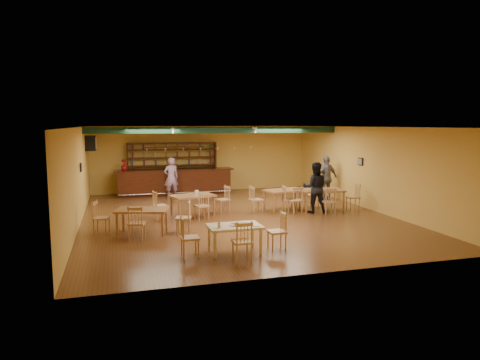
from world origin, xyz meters
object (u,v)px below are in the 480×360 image
object	(u,v)px
dining_table_b	(285,200)
near_table	(235,239)
dining_table_a	(193,205)
dining_table_d	(321,200)
patron_bar	(171,178)
patron_right_a	(315,188)
dining_table_c	(142,221)
bar_counter	(175,182)

from	to	relation	value
dining_table_b	near_table	xyz separation A→B (m)	(-3.17, -4.73, -0.03)
dining_table_a	near_table	bearing A→B (deg)	-101.87
dining_table_d	patron_bar	xyz separation A→B (m)	(-4.85, 4.23, 0.47)
dining_table_a	near_table	distance (m)	4.59
dining_table_a	patron_right_a	distance (m)	4.29
dining_table_c	dining_table_d	distance (m)	6.61
near_table	patron_bar	size ratio (longest dim) A/B	0.74
dining_table_a	dining_table_d	distance (m)	4.62
dining_table_b	dining_table_d	bearing A→B (deg)	-33.42
dining_table_b	dining_table_d	distance (m)	1.30
bar_counter	dining_table_c	world-z (taller)	bar_counter
dining_table_c	patron_right_a	distance (m)	6.19
bar_counter	near_table	bearing A→B (deg)	-88.49
dining_table_a	patron_bar	size ratio (longest dim) A/B	0.84
dining_table_b	near_table	distance (m)	5.70
dining_table_a	dining_table_b	bearing A→B (deg)	-12.23
dining_table_d	patron_bar	world-z (taller)	patron_bar
dining_table_d	near_table	size ratio (longest dim) A/B	1.20
dining_table_a	dining_table_b	distance (m)	3.41
dining_table_c	patron_bar	bearing A→B (deg)	90.72
dining_table_d	near_table	distance (m)	6.06
patron_right_a	patron_bar	bearing A→B (deg)	-26.35
dining_table_a	dining_table_b	size ratio (longest dim) A/B	0.98
near_table	bar_counter	bearing A→B (deg)	91.38
dining_table_b	patron_bar	bearing A→B (deg)	125.05
bar_counter	dining_table_d	xyz separation A→B (m)	(4.61, -5.06, -0.18)
dining_table_a	patron_bar	distance (m)	3.90
near_table	patron_right_a	bearing A→B (deg)	44.59
dining_table_c	near_table	xyz separation A→B (m)	(2.03, -2.54, -0.01)
dining_table_d	patron_right_a	size ratio (longest dim) A/B	0.86
dining_table_b	patron_bar	world-z (taller)	patron_bar
dining_table_b	dining_table_d	world-z (taller)	dining_table_d
dining_table_a	dining_table_d	size ratio (longest dim) A/B	0.93
bar_counter	dining_table_b	size ratio (longest dim) A/B	3.53
dining_table_a	dining_table_c	size ratio (longest dim) A/B	1.00
bar_counter	near_table	xyz separation A→B (m)	(0.24, -9.27, -0.22)
dining_table_b	dining_table_c	size ratio (longest dim) A/B	1.03
bar_counter	patron_bar	distance (m)	0.91
dining_table_d	patron_bar	distance (m)	6.46
bar_counter	patron_bar	xyz separation A→B (m)	(-0.25, -0.83, 0.29)
dining_table_d	near_table	world-z (taller)	dining_table_d
dining_table_a	patron_right_a	world-z (taller)	patron_right_a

